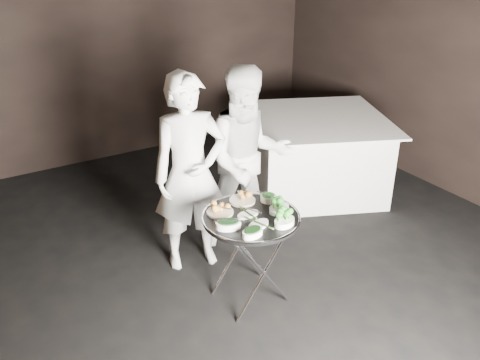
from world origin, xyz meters
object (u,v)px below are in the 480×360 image
waiter_right (248,160)px  dining_table (315,153)px  tray_stand (251,255)px  waiter_left (190,174)px  serving_tray (251,217)px

waiter_right → dining_table: bearing=40.6°
tray_stand → waiter_right: size_ratio=0.44×
tray_stand → waiter_left: (-0.14, 0.67, 0.43)m
tray_stand → serving_tray: serving_tray is taller
tray_stand → waiter_right: (0.42, 0.70, 0.41)m
tray_stand → dining_table: size_ratio=0.50×
waiter_left → waiter_right: waiter_left is taller
tray_stand → dining_table: bearing=37.3°
tray_stand → waiter_right: bearing=58.9°
tray_stand → serving_tray: (0.00, 0.00, 0.32)m
dining_table → waiter_right: bearing=-156.0°
tray_stand → waiter_right: waiter_right is taller
waiter_left → dining_table: size_ratio=1.15×
waiter_left → serving_tray: bearing=-66.1°
serving_tray → waiter_right: (0.42, 0.70, 0.09)m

